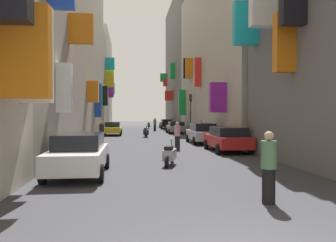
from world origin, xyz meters
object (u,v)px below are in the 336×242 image
(parked_car_black, at_px, (166,124))
(pedestrian_far_away, at_px, (102,132))
(scooter_silver, at_px, (169,155))
(pedestrian_mid_street, at_px, (155,124))
(parked_car_red, at_px, (227,139))
(pedestrian_near_right, at_px, (201,130))
(parked_car_yellow, at_px, (113,128))
(scooter_black, at_px, (146,132))
(parked_car_silver, at_px, (202,133))
(parked_car_white, at_px, (79,153))
(scooter_blue, at_px, (112,128))
(traffic_light_near_corner, at_px, (191,107))
(pedestrian_near_left, at_px, (177,136))
(pedestrian_crossing, at_px, (269,167))
(parked_car_grey, at_px, (176,127))
(scooter_green, at_px, (149,126))

(parked_car_black, height_order, pedestrian_far_away, pedestrian_far_away)
(scooter_silver, bearing_deg, pedestrian_mid_street, 87.02)
(parked_car_red, relative_size, pedestrian_near_right, 2.52)
(parked_car_yellow, xyz_separation_m, scooter_black, (3.32, -3.36, -0.27))
(parked_car_silver, height_order, pedestrian_far_away, pedestrian_far_away)
(parked_car_white, height_order, scooter_blue, parked_car_white)
(pedestrian_near_right, bearing_deg, parked_car_white, -116.45)
(parked_car_yellow, xyz_separation_m, traffic_light_near_corner, (8.14, -0.75, 2.19))
(parked_car_silver, bearing_deg, pedestrian_near_left, -120.21)
(pedestrian_mid_street, distance_m, pedestrian_far_away, 18.04)
(parked_car_yellow, bearing_deg, traffic_light_near_corner, -5.24)
(pedestrian_crossing, height_order, pedestrian_far_away, pedestrian_crossing)
(parked_car_red, height_order, pedestrian_mid_street, pedestrian_mid_street)
(pedestrian_crossing, bearing_deg, traffic_light_near_corner, 83.85)
(pedestrian_crossing, distance_m, pedestrian_mid_street, 36.65)
(parked_car_grey, bearing_deg, pedestrian_near_right, -86.32)
(parked_car_white, height_order, scooter_black, parked_car_white)
(pedestrian_mid_street, bearing_deg, traffic_light_near_corner, -71.53)
(parked_car_grey, height_order, scooter_blue, parked_car_grey)
(parked_car_white, xyz_separation_m, scooter_silver, (3.53, 1.91, -0.32))
(parked_car_red, distance_m, traffic_light_near_corner, 15.98)
(parked_car_silver, bearing_deg, scooter_blue, 112.59)
(pedestrian_near_left, height_order, pedestrian_mid_street, pedestrian_near_left)
(parked_car_silver, distance_m, pedestrian_far_away, 7.95)
(scooter_silver, xyz_separation_m, pedestrian_mid_street, (1.57, 30.13, 0.40))
(parked_car_red, distance_m, parked_car_yellow, 18.19)
(parked_car_white, height_order, traffic_light_near_corner, traffic_light_near_corner)
(parked_car_silver, distance_m, scooter_silver, 11.36)
(pedestrian_crossing, distance_m, traffic_light_near_corner, 27.65)
(pedestrian_near_right, distance_m, pedestrian_mid_street, 16.66)
(parked_car_black, relative_size, pedestrian_near_left, 2.47)
(parked_car_grey, xyz_separation_m, parked_car_silver, (0.17, -13.39, 0.08))
(parked_car_white, relative_size, parked_car_yellow, 1.01)
(pedestrian_crossing, xyz_separation_m, pedestrian_near_right, (2.52, 20.21, -0.00))
(scooter_black, relative_size, pedestrian_near_right, 1.08)
(parked_car_red, height_order, pedestrian_near_left, pedestrian_near_left)
(pedestrian_near_left, bearing_deg, parked_car_yellow, 107.30)
(pedestrian_mid_street, bearing_deg, pedestrian_crossing, -89.79)
(parked_car_black, height_order, pedestrian_mid_street, pedestrian_mid_street)
(parked_car_red, bearing_deg, parked_car_yellow, 114.35)
(parked_car_black, bearing_deg, pedestrian_near_left, -94.84)
(parked_car_black, height_order, pedestrian_near_right, pedestrian_near_right)
(parked_car_red, height_order, parked_car_yellow, parked_car_red)
(pedestrian_near_left, bearing_deg, scooter_green, 90.13)
(parked_car_black, distance_m, pedestrian_crossing, 44.31)
(scooter_blue, distance_m, pedestrian_mid_street, 5.59)
(parked_car_grey, relative_size, scooter_silver, 2.21)
(pedestrian_crossing, xyz_separation_m, traffic_light_near_corner, (2.96, 27.41, 2.02))
(parked_car_yellow, xyz_separation_m, pedestrian_mid_street, (5.05, 8.50, 0.13))
(scooter_green, bearing_deg, parked_car_black, 7.91)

